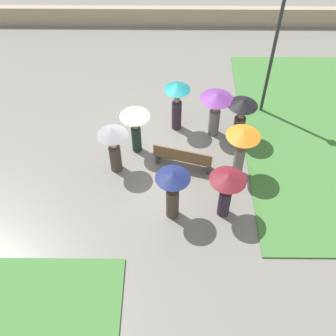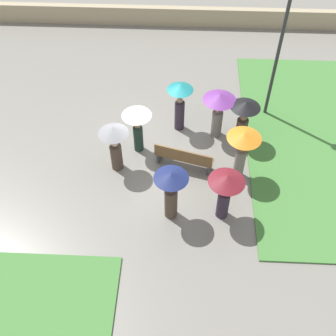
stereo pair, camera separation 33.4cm
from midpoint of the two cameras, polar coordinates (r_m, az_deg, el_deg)
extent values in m
plane|color=slate|center=(14.81, -2.50, 2.39)|extent=(90.00, 90.00, 0.00)
cube|color=tan|center=(21.37, -1.63, 19.87)|extent=(45.00, 0.35, 0.88)
cube|color=brown|center=(14.01, 1.42, 1.55)|extent=(2.00, 0.93, 0.05)
cube|color=brown|center=(13.71, 1.24, 1.74)|extent=(1.90, 0.57, 0.45)
cube|color=#383D42|center=(14.06, 4.86, 0.20)|extent=(0.18, 0.39, 0.40)
cube|color=#383D42|center=(14.35, -2.00, 1.64)|extent=(0.18, 0.39, 0.40)
cylinder|color=#2D2D30|center=(15.29, 13.24, 14.24)|extent=(0.12, 0.12, 4.71)
cylinder|color=slate|center=(13.82, 8.85, 0.87)|extent=(0.44, 0.44, 1.15)
sphere|color=brown|center=(13.33, 9.19, 2.86)|extent=(0.23, 0.23, 0.23)
cylinder|color=#4C4C4F|center=(13.12, 9.34, 3.75)|extent=(0.02, 0.02, 0.35)
cone|color=orange|center=(12.93, 9.49, 4.62)|extent=(1.07, 1.07, 0.20)
cylinder|color=#47382D|center=(15.05, 8.92, 5.29)|extent=(0.45, 0.45, 0.99)
sphere|color=#997051|center=(14.65, 9.19, 7.01)|extent=(0.22, 0.22, 0.22)
cylinder|color=#4C4C4F|center=(14.47, 9.33, 7.85)|extent=(0.02, 0.02, 0.35)
cone|color=black|center=(14.29, 9.47, 8.72)|extent=(1.01, 1.01, 0.23)
cylinder|color=slate|center=(15.16, 5.62, 6.17)|extent=(0.41, 0.41, 1.03)
sphere|color=#997051|center=(14.75, 5.79, 7.95)|extent=(0.21, 0.21, 0.21)
cylinder|color=#4C4C4F|center=(14.57, 5.88, 8.79)|extent=(0.02, 0.02, 0.35)
cone|color=#703389|center=(14.39, 5.97, 9.69)|extent=(1.14, 1.14, 0.23)
cylinder|color=#47382D|center=(13.98, -7.80, 1.31)|extent=(0.43, 0.43, 1.01)
sphere|color=tan|center=(13.54, -8.06, 3.08)|extent=(0.22, 0.22, 0.22)
cylinder|color=#4C4C4F|center=(13.34, -8.19, 3.93)|extent=(0.02, 0.02, 0.35)
cone|color=gray|center=(13.13, -8.34, 4.90)|extent=(0.97, 0.97, 0.27)
cylinder|color=#2D2333|center=(15.25, 0.54, 7.16)|extent=(0.49, 0.49, 1.19)
sphere|color=#997051|center=(14.80, 0.56, 9.20)|extent=(0.21, 0.21, 0.21)
cylinder|color=#4C4C4F|center=(14.62, 0.57, 10.05)|extent=(0.02, 0.02, 0.35)
cone|color=#197075|center=(14.45, 0.57, 10.93)|extent=(0.91, 0.91, 0.21)
cylinder|color=#2D2333|center=(12.76, 6.87, -4.69)|extent=(0.51, 0.51, 1.02)
sphere|color=brown|center=(12.28, 7.13, -2.97)|extent=(0.21, 0.21, 0.21)
cylinder|color=#4C4C4F|center=(12.06, 7.25, -2.14)|extent=(0.02, 0.02, 0.35)
cone|color=maroon|center=(11.84, 7.38, -1.25)|extent=(1.06, 1.06, 0.23)
cylinder|color=#47382D|center=(12.59, -0.15, -4.75)|extent=(0.50, 0.50, 1.15)
sphere|color=tan|center=(12.04, -0.16, -2.78)|extent=(0.23, 0.23, 0.23)
cylinder|color=#4C4C4F|center=(11.82, -0.16, -1.91)|extent=(0.02, 0.02, 0.35)
cone|color=navy|center=(11.61, -0.17, -1.04)|extent=(1.00, 1.00, 0.20)
cylinder|color=#1E3328|center=(14.52, -4.94, 3.87)|extent=(0.40, 0.40, 1.01)
sphere|color=#997051|center=(14.10, -5.10, 5.63)|extent=(0.21, 0.21, 0.21)
cylinder|color=#4C4C4F|center=(13.92, -5.17, 6.47)|extent=(0.02, 0.02, 0.35)
cone|color=white|center=(13.73, -5.25, 7.34)|extent=(0.98, 0.98, 0.21)
camera|label=1|loc=(0.17, -90.73, -0.82)|focal=45.00mm
camera|label=2|loc=(0.17, 89.27, 0.82)|focal=45.00mm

